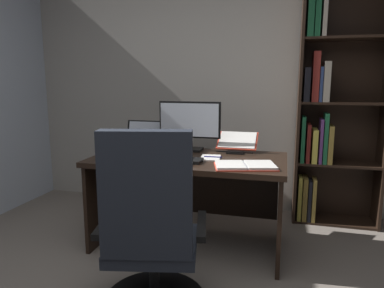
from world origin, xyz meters
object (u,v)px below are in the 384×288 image
keyboard (174,160)px  open_binder (245,165)px  office_chair (151,240)px  laptop (140,142)px  desk (191,179)px  monitor (190,125)px  bookshelf (330,105)px  reading_stand_with_book (237,142)px  computer_mouse (137,156)px  notepad (210,158)px  pen (213,157)px

keyboard → open_binder: 0.54m
office_chair → laptop: 1.36m
desk → office_chair: office_chair is taller
laptop → monitor: bearing=-0.4°
office_chair → keyboard: office_chair is taller
keyboard → open_binder: same height
bookshelf → laptop: bearing=-161.6°
desk → reading_stand_with_book: 0.51m
bookshelf → open_binder: size_ratio=4.78×
desk → open_binder: (0.47, -0.30, 0.21)m
monitor → reading_stand_with_book: 0.43m
laptop → computer_mouse: size_ratio=3.24×
desk → open_binder: size_ratio=3.17×
computer_mouse → notepad: computer_mouse is taller
bookshelf → monitor: (-1.18, -0.55, -0.16)m
bookshelf → pen: bookshelf is taller
bookshelf → reading_stand_with_book: size_ratio=6.70×
office_chair → keyboard: bearing=85.3°
desk → monitor: (-0.07, 0.20, 0.42)m
notepad → laptop: bearing=158.3°
pen → reading_stand_with_book: bearing=68.4°
bookshelf → laptop: bookshelf is taller
keyboard → reading_stand_with_book: 0.66m
desk → bookshelf: size_ratio=0.66×
reading_stand_with_book → notepad: (-0.16, -0.35, -0.07)m
desk → keyboard: keyboard is taller
laptop → desk: bearing=-20.8°
keyboard → desk: bearing=74.6°
bookshelf → monitor: bearing=-155.0°
desk → computer_mouse: computer_mouse is taller
bookshelf → reading_stand_with_book: 0.96m
bookshelf → laptop: 1.76m
notepad → pen: bearing=0.0°
bookshelf → notepad: (-0.94, -0.83, -0.38)m
notepad → office_chair: bearing=-98.9°
notepad → pen: (0.02, 0.00, 0.01)m
open_binder → keyboard: bearing=159.8°
laptop → reading_stand_with_book: laptop is taller
monitor → open_binder: 0.76m
laptop → office_chair: bearing=-64.9°
keyboard → notepad: size_ratio=2.00×
bookshelf → notepad: bookshelf is taller
office_chair → keyboard: (-0.10, 0.75, 0.29)m
open_binder → notepad: 0.36m
monitor → laptop: size_ratio=1.60×
office_chair → reading_stand_with_book: (0.30, 1.27, 0.35)m
bookshelf → keyboard: size_ratio=5.40×
office_chair → computer_mouse: 0.90m
monitor → open_binder: monitor is taller
desk → laptop: size_ratio=4.48×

